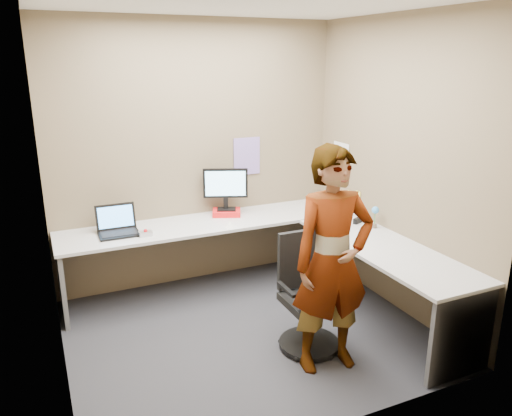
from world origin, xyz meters
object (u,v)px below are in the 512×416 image
office_chair (307,302)px  person (333,261)px  monitor (226,186)px  desk (274,248)px

office_chair → person: (0.02, -0.31, 0.48)m
monitor → office_chair: (0.13, -1.49, -0.66)m
office_chair → person: bearing=-85.7°
office_chair → desk: bearing=85.5°
monitor → office_chair: size_ratio=0.46×
desk → monitor: size_ratio=6.79×
monitor → person: bearing=-63.0°
person → monitor: bearing=100.5°
desk → office_chair: (-0.07, -0.75, -0.20)m
monitor → person: person is taller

